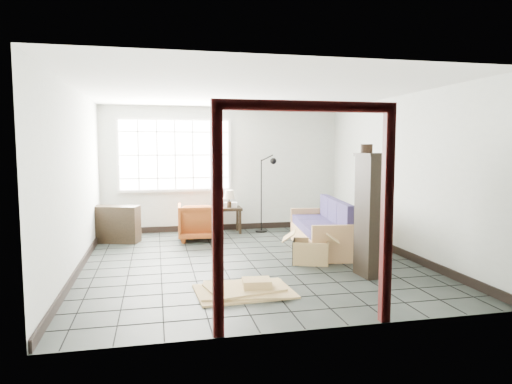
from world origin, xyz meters
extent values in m
plane|color=black|center=(0.00, 0.00, 0.00)|extent=(5.50, 5.50, 0.00)
cube|color=#AFB4AD|center=(0.00, 2.75, 1.30)|extent=(5.00, 0.02, 2.60)
cube|color=#AFB4AD|center=(0.00, -2.75, 1.30)|extent=(5.00, 0.02, 2.60)
cube|color=#AFB4AD|center=(-2.50, 0.00, 1.30)|extent=(0.02, 5.50, 2.60)
cube|color=#AFB4AD|center=(2.50, 0.00, 1.30)|extent=(0.02, 5.50, 2.60)
cube|color=white|center=(0.00, 0.00, 2.60)|extent=(5.00, 5.50, 0.02)
cube|color=black|center=(0.00, 2.73, 0.06)|extent=(4.95, 0.03, 0.12)
cube|color=black|center=(-2.48, 0.00, 0.06)|extent=(0.03, 5.45, 0.12)
cube|color=black|center=(2.48, 0.00, 0.06)|extent=(0.03, 5.45, 0.12)
cube|color=silver|center=(-1.00, 2.71, 1.60)|extent=(2.32, 0.06, 1.52)
cube|color=white|center=(-1.00, 2.67, 1.60)|extent=(2.20, 0.02, 1.40)
cube|color=#3E0E0E|center=(-0.85, -2.70, 1.05)|extent=(0.10, 0.08, 2.10)
cube|color=#3E0E0E|center=(0.85, -2.70, 1.05)|extent=(0.10, 0.08, 2.10)
cube|color=#3E0E0E|center=(0.00, -2.70, 2.15)|extent=(1.80, 0.08, 0.10)
cube|color=#AD834E|center=(1.37, 0.51, 0.17)|extent=(0.97, 1.93, 0.33)
cube|color=#AD834E|center=(1.25, -0.43, 0.30)|extent=(0.74, 0.15, 0.59)
cube|color=#AD834E|center=(1.49, 1.46, 0.30)|extent=(0.74, 0.15, 0.59)
cube|color=#AD834E|center=(1.70, 0.47, 0.51)|extent=(0.31, 1.84, 0.65)
cube|color=#181638|center=(1.28, -0.09, 0.41)|extent=(0.74, 0.67, 0.15)
cube|color=#181638|center=(1.54, -0.12, 0.63)|extent=(0.20, 0.60, 0.48)
cube|color=#181638|center=(1.35, 0.52, 0.41)|extent=(0.74, 0.67, 0.15)
cube|color=#181638|center=(1.62, 0.48, 0.63)|extent=(0.20, 0.60, 0.48)
cube|color=#181638|center=(1.43, 1.12, 0.41)|extent=(0.74, 0.67, 0.15)
cube|color=#181638|center=(1.70, 1.09, 0.63)|extent=(0.20, 0.60, 0.48)
imported|color=brown|center=(-0.63, 1.81, 0.38)|extent=(0.78, 0.74, 0.77)
cube|color=black|center=(0.07, 2.40, 0.50)|extent=(0.50, 0.50, 0.06)
cube|color=black|center=(-0.13, 2.21, 0.24)|extent=(0.05, 0.05, 0.48)
cube|color=black|center=(0.26, 2.20, 0.24)|extent=(0.05, 0.05, 0.48)
cube|color=black|center=(-0.11, 2.60, 0.24)|extent=(0.05, 0.05, 0.48)
cube|color=black|center=(0.27, 2.59, 0.24)|extent=(0.05, 0.05, 0.48)
cylinder|color=black|center=(0.06, 2.33, 0.59)|extent=(0.10, 0.10, 0.13)
cylinder|color=black|center=(0.06, 2.33, 0.70)|extent=(0.02, 0.02, 0.09)
cone|color=beige|center=(0.06, 2.33, 0.80)|extent=(0.27, 0.27, 0.18)
cube|color=silver|center=(0.10, 2.43, 0.58)|extent=(0.30, 0.25, 0.09)
cylinder|color=black|center=(-0.02, 2.45, 0.58)|extent=(0.03, 0.06, 0.06)
cylinder|color=black|center=(0.73, 2.34, 0.01)|extent=(0.26, 0.26, 0.03)
cylinder|color=black|center=(0.73, 2.34, 0.76)|extent=(0.02, 0.02, 1.49)
cylinder|color=black|center=(0.85, 2.30, 1.54)|extent=(0.25, 0.03, 0.13)
sphere|color=black|center=(0.97, 2.25, 1.48)|extent=(0.14, 0.14, 0.13)
cube|color=black|center=(-2.15, 1.90, 0.34)|extent=(0.94, 0.59, 0.68)
cube|color=black|center=(-2.15, 1.90, 0.35)|extent=(0.86, 0.52, 0.03)
cube|color=black|center=(1.47, -1.15, 0.83)|extent=(0.34, 0.44, 1.67)
cube|color=black|center=(1.47, -1.15, 1.67)|extent=(0.38, 0.48, 0.04)
cylinder|color=black|center=(1.40, -1.09, 1.75)|extent=(0.17, 0.17, 0.12)
cube|color=#A1844D|center=(0.89, -0.31, 0.01)|extent=(0.63, 0.56, 0.02)
cube|color=black|center=(0.65, -0.22, 0.18)|extent=(0.16, 0.39, 0.35)
cube|color=#A1844D|center=(1.13, -0.40, 0.18)|extent=(0.16, 0.39, 0.35)
cube|color=#A1844D|center=(0.82, -0.50, 0.18)|extent=(0.49, 0.20, 0.35)
cube|color=#A1844D|center=(0.96, -0.12, 0.18)|extent=(0.49, 0.20, 0.35)
cube|color=#A1844D|center=(0.58, -0.20, 0.41)|extent=(0.32, 0.45, 0.14)
cube|color=#A1844D|center=(1.20, -0.42, 0.41)|extent=(0.32, 0.45, 0.14)
cube|color=#A1844D|center=(-0.37, -1.49, 0.01)|extent=(1.21, 0.89, 0.02)
cube|color=#A1844D|center=(-0.37, -1.49, 0.04)|extent=(1.11, 0.88, 0.02)
cube|color=#A1844D|center=(-0.37, -1.49, 0.06)|extent=(0.98, 0.80, 0.02)
cube|color=#A1844D|center=(-0.22, -1.54, 0.12)|extent=(0.36, 0.30, 0.10)
camera|label=1|loc=(-1.39, -6.81, 1.78)|focal=32.00mm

